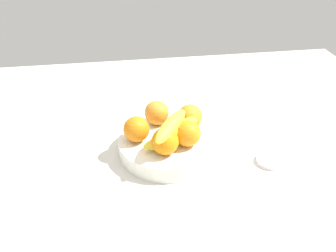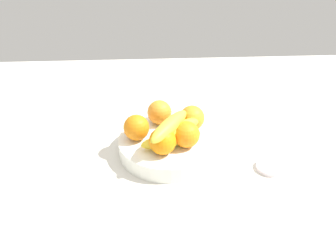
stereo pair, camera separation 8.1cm
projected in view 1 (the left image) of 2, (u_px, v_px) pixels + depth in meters
ground_plane at (156, 158)px, 102.15cm from camera, size 180.00×140.00×3.00cm
fruit_bowl at (168, 145)px, 101.09cm from camera, size 27.62×27.62×4.59cm
orange_front_left at (157, 113)px, 104.53cm from camera, size 7.13×7.13×7.13cm
orange_front_right at (136, 129)px, 97.14cm from camera, size 7.13×7.13×7.13cm
orange_center at (165, 141)px, 92.32cm from camera, size 7.13×7.13×7.13cm
orange_back_left at (188, 133)px, 95.42cm from camera, size 7.13×7.13×7.13cm
orange_back_right at (190, 117)px, 102.67cm from camera, size 7.13×7.13×7.13cm
banana_bunch at (173, 132)px, 94.90cm from camera, size 17.73×16.37×8.40cm
jar_lid at (270, 161)px, 97.79cm from camera, size 7.37×7.37×1.13cm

